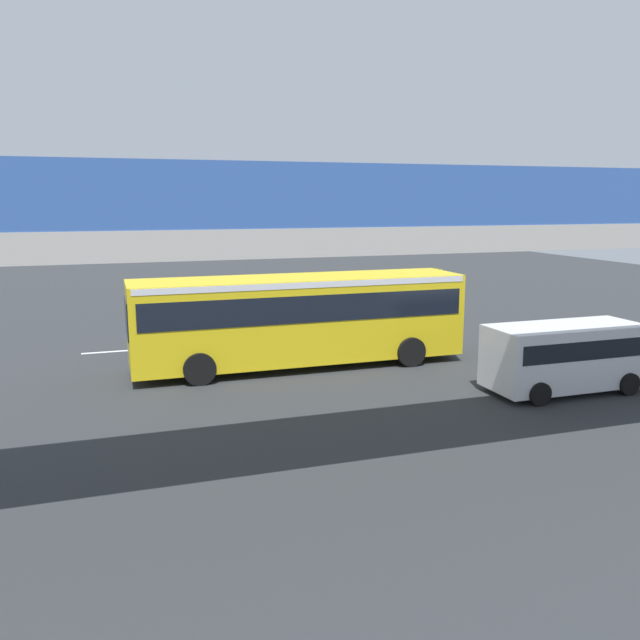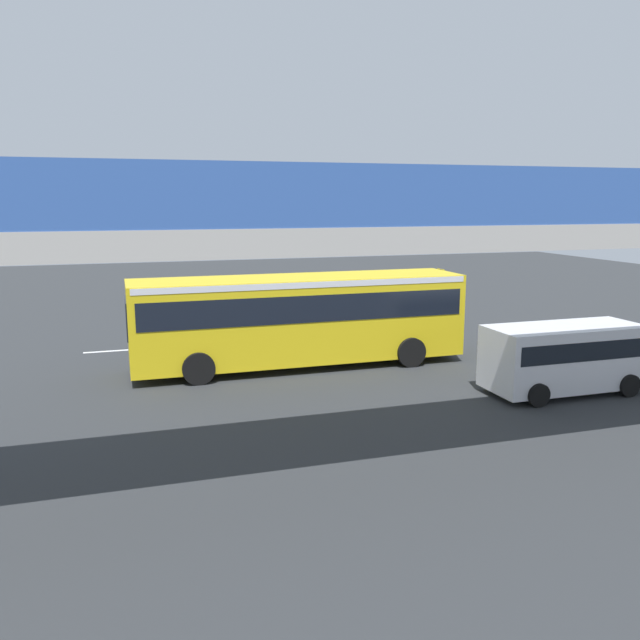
% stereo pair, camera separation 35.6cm
% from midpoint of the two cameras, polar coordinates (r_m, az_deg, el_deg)
% --- Properties ---
extents(ground, '(80.00, 80.00, 0.00)m').
position_cam_midpoint_polar(ground, '(23.68, -3.01, -3.48)').
color(ground, '#2D3033').
extents(city_bus, '(11.54, 2.85, 3.15)m').
position_cam_midpoint_polar(city_bus, '(22.32, -1.39, 0.61)').
color(city_bus, yellow).
rests_on(city_bus, ground).
extents(parked_van, '(4.80, 2.17, 2.05)m').
position_cam_midpoint_polar(parked_van, '(20.80, 21.32, -2.84)').
color(parked_van, silver).
rests_on(parked_van, ground).
extents(bicycle_blue, '(1.77, 0.44, 0.96)m').
position_cam_midpoint_polar(bicycle_blue, '(23.81, 21.27, -3.20)').
color(bicycle_blue, black).
rests_on(bicycle_blue, ground).
extents(bicycle_orange, '(1.77, 0.44, 0.96)m').
position_cam_midpoint_polar(bicycle_orange, '(25.67, 20.83, -2.21)').
color(bicycle_orange, black).
rests_on(bicycle_orange, ground).
extents(bicycle_green, '(1.77, 0.44, 0.96)m').
position_cam_midpoint_polar(bicycle_green, '(25.06, 24.73, -2.79)').
color(bicycle_green, black).
rests_on(bicycle_green, ground).
extents(pedestrian, '(0.38, 0.38, 1.79)m').
position_cam_midpoint_polar(pedestrian, '(25.75, -1.20, -0.30)').
color(pedestrian, '#2D2D38').
rests_on(pedestrian, ground).
extents(traffic_sign, '(0.08, 0.60, 2.80)m').
position_cam_midpoint_polar(traffic_sign, '(28.68, 10.97, 2.66)').
color(traffic_sign, slate).
rests_on(traffic_sign, ground).
extents(lane_dash_leftmost, '(2.00, 0.20, 0.01)m').
position_cam_midpoint_polar(lane_dash_leftmost, '(28.62, 7.04, -1.08)').
color(lane_dash_leftmost, silver).
rests_on(lane_dash_leftmost, ground).
extents(lane_dash_left, '(2.00, 0.20, 0.01)m').
position_cam_midpoint_polar(lane_dash_left, '(27.23, -0.65, -1.60)').
color(lane_dash_left, silver).
rests_on(lane_dash_left, ground).
extents(lane_dash_centre, '(2.00, 0.20, 0.01)m').
position_cam_midpoint_polar(lane_dash_centre, '(26.38, -9.00, -2.13)').
color(lane_dash_centre, silver).
rests_on(lane_dash_centre, ground).
extents(lane_dash_right, '(2.00, 0.20, 0.01)m').
position_cam_midpoint_polar(lane_dash_right, '(26.12, -17.71, -2.64)').
color(lane_dash_right, silver).
rests_on(lane_dash_right, ground).
extents(pedestrian_overpass, '(27.95, 2.60, 6.38)m').
position_cam_midpoint_polar(pedestrian_overpass, '(13.22, 8.22, 5.89)').
color(pedestrian_overpass, '#B2ADA5').
rests_on(pedestrian_overpass, ground).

